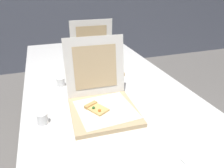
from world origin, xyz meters
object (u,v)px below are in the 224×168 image
Objects in this scene: table at (102,88)px; cup_white_mid at (61,82)px; pizza_box_front at (102,101)px; napkin_pile at (206,167)px; cup_white_near_left at (42,118)px; pizza_box_middle at (96,62)px.

table is 0.28m from cup_white_mid.
pizza_box_front is 0.40m from cup_white_mid.
table is at bearing 101.27° from napkin_pile.
napkin_pile is at bearing -78.73° from table.
napkin_pile is at bearing -40.31° from cup_white_near_left.
table is 0.35m from pizza_box_front.
table is 12.39× the size of napkin_pile.
pizza_box_middle is at bearing 83.93° from table.
table is 0.53m from cup_white_near_left.
pizza_box_front is at bearing 116.82° from napkin_pile.
pizza_box_front is 0.31m from cup_white_near_left.
pizza_box_middle is 0.73m from cup_white_near_left.
napkin_pile is at bearing -60.35° from pizza_box_front.
pizza_box_front is 2.26× the size of napkin_pile.
cup_white_mid is (0.13, 0.38, 0.00)m from cup_white_near_left.
cup_white_near_left and cup_white_mid have the same top height.
table is at bearing -94.44° from pizza_box_middle.
pizza_box_middle is at bearing 97.27° from napkin_pile.
pizza_box_middle is (0.12, 0.57, 0.00)m from pizza_box_front.
pizza_box_middle reaches higher than cup_white_mid.
napkin_pile is at bearing -81.10° from pizza_box_middle.
pizza_box_middle is 0.37m from cup_white_mid.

